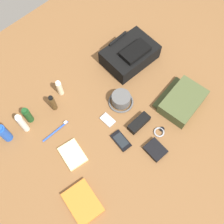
% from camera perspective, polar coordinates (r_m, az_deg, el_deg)
% --- Properties ---
extents(ground_plane, '(2.64, 2.02, 0.02)m').
position_cam_1_polar(ground_plane, '(1.54, 0.00, -0.84)').
color(ground_plane, brown).
rests_on(ground_plane, ground).
extents(backpack, '(0.34, 0.25, 0.14)m').
position_cam_1_polar(backpack, '(1.69, 4.01, 12.56)').
color(backpack, black).
rests_on(backpack, ground_plane).
extents(toiletry_pouch, '(0.29, 0.25, 0.07)m').
position_cam_1_polar(toiletry_pouch, '(1.58, 15.23, 2.35)').
color(toiletry_pouch, '#47512D').
rests_on(toiletry_pouch, ground_plane).
extents(bucket_hat, '(0.15, 0.15, 0.07)m').
position_cam_1_polar(bucket_hat, '(1.54, 2.00, 2.74)').
color(bucket_hat, '#545454').
rests_on(bucket_hat, ground_plane).
extents(deodorant_spray, '(0.05, 0.05, 0.15)m').
position_cam_1_polar(deodorant_spray, '(1.52, -22.75, -4.32)').
color(deodorant_spray, blue).
rests_on(deodorant_spray, ground_plane).
extents(toothpaste_tube, '(0.03, 0.03, 0.17)m').
position_cam_1_polar(toothpaste_tube, '(1.50, -19.19, -2.38)').
color(toothpaste_tube, white).
rests_on(toothpaste_tube, ground_plane).
extents(shampoo_bottle, '(0.04, 0.04, 0.13)m').
position_cam_1_polar(shampoo_bottle, '(1.53, -18.13, -0.67)').
color(shampoo_bottle, '#19471E').
rests_on(shampoo_bottle, ground_plane).
extents(cologne_bottle, '(0.03, 0.03, 0.13)m').
position_cam_1_polar(cologne_bottle, '(1.53, -12.95, 1.96)').
color(cologne_bottle, '#473319').
rests_on(cologne_bottle, ground_plane).
extents(lotion_bottle, '(0.03, 0.03, 0.12)m').
position_cam_1_polar(lotion_bottle, '(1.58, -11.49, 5.21)').
color(lotion_bottle, beige).
rests_on(lotion_bottle, ground_plane).
extents(paperback_novel, '(0.17, 0.21, 0.02)m').
position_cam_1_polar(paperback_novel, '(1.39, -6.49, -19.26)').
color(paperback_novel, orange).
rests_on(paperback_novel, ground_plane).
extents(cell_phone, '(0.08, 0.13, 0.01)m').
position_cam_1_polar(cell_phone, '(1.46, 1.97, -6.34)').
color(cell_phone, black).
rests_on(cell_phone, ground_plane).
extents(media_player, '(0.05, 0.08, 0.01)m').
position_cam_1_polar(media_player, '(1.51, -0.95, -1.77)').
color(media_player, '#B7B7BC').
rests_on(media_player, ground_plane).
extents(wristwatch, '(0.07, 0.06, 0.01)m').
position_cam_1_polar(wristwatch, '(1.50, 10.45, -4.31)').
color(wristwatch, '#99999E').
rests_on(wristwatch, ground_plane).
extents(toothbrush, '(0.18, 0.02, 0.02)m').
position_cam_1_polar(toothbrush, '(1.51, -12.07, -3.91)').
color(toothbrush, blue).
rests_on(toothbrush, ground_plane).
extents(wallet, '(0.10, 0.12, 0.02)m').
position_cam_1_polar(wallet, '(1.46, 9.55, -8.22)').
color(wallet, black).
rests_on(wallet, ground_plane).
extents(notepad, '(0.14, 0.17, 0.02)m').
position_cam_1_polar(notepad, '(1.45, -8.69, -9.24)').
color(notepad, beige).
rests_on(notepad, ground_plane).
extents(sunglasses_case, '(0.14, 0.06, 0.04)m').
position_cam_1_polar(sunglasses_case, '(1.49, 5.97, -2.42)').
color(sunglasses_case, black).
rests_on(sunglasses_case, ground_plane).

